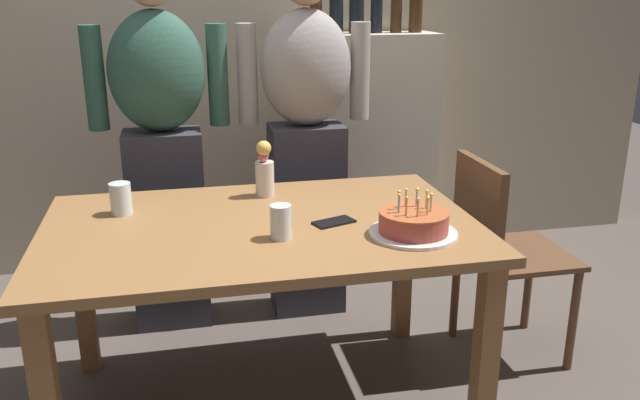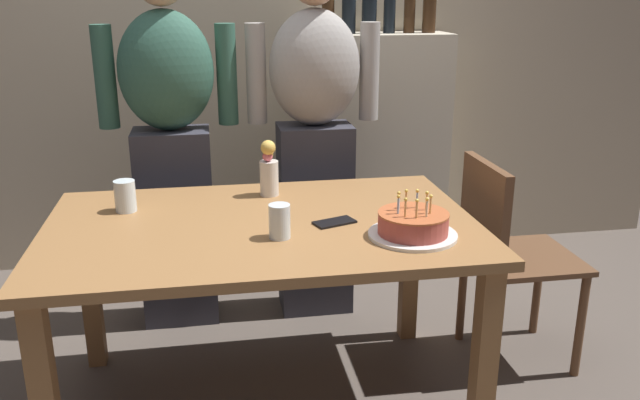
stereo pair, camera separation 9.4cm
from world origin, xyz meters
name	(u,v)px [view 2 (the right image)]	position (x,y,z in m)	size (l,w,h in m)	color
back_wall	(234,30)	(0.00, 1.55, 1.30)	(5.20, 0.10, 2.60)	tan
dining_table	(263,248)	(0.00, 0.00, 0.64)	(1.50, 0.96, 0.74)	olive
birthday_cake	(413,225)	(0.48, -0.22, 0.78)	(0.29, 0.29, 0.15)	white
water_glass_near	(280,221)	(0.05, -0.16, 0.80)	(0.07, 0.07, 0.11)	silver
water_glass_far	(125,196)	(-0.48, 0.21, 0.80)	(0.08, 0.08, 0.12)	silver
cell_phone	(335,222)	(0.25, -0.05, 0.74)	(0.14, 0.07, 0.01)	black
flower_vase	(269,167)	(0.06, 0.31, 0.85)	(0.07, 0.07, 0.22)	silver
person_man_bearded	(171,140)	(-0.33, 0.77, 0.87)	(0.61, 0.27, 1.66)	#33333D
person_woman_cardigan	(315,135)	(0.32, 0.77, 0.87)	(0.61, 0.27, 1.66)	#33333D
dining_chair	(504,246)	(1.00, 0.16, 0.52)	(0.42, 0.42, 0.87)	brown
shelf_cabinet	(376,148)	(0.76, 1.33, 0.66)	(0.78, 0.30, 1.55)	beige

